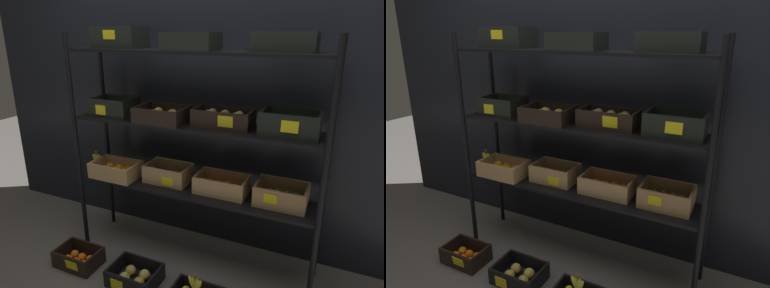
# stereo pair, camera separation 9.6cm
# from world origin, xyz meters

# --- Properties ---
(ground_plane) EXTENTS (10.00, 10.00, 0.00)m
(ground_plane) POSITION_xyz_m (0.00, 0.00, 0.00)
(ground_plane) COLOR #605B56
(storefront_wall) EXTENTS (4.08, 0.12, 2.77)m
(storefront_wall) POSITION_xyz_m (0.00, 0.37, 1.38)
(storefront_wall) COLOR black
(storefront_wall) RESTS_ON ground_plane
(display_rack) EXTENTS (1.79, 0.37, 1.63)m
(display_rack) POSITION_xyz_m (0.00, 0.00, 1.01)
(display_rack) COLOR black
(display_rack) RESTS_ON ground_plane
(crate_ground_tangerine) EXTENTS (0.31, 0.22, 0.13)m
(crate_ground_tangerine) POSITION_xyz_m (-0.70, -0.41, 0.05)
(crate_ground_tangerine) COLOR black
(crate_ground_tangerine) RESTS_ON ground_plane
(crate_ground_apple_gold) EXTENTS (0.33, 0.25, 0.12)m
(crate_ground_apple_gold) POSITION_xyz_m (-0.24, -0.40, 0.05)
(crate_ground_apple_gold) COLOR black
(crate_ground_apple_gold) RESTS_ON ground_plane
(banana_bunch_loose) EXTENTS (0.11, 0.04, 0.14)m
(banana_bunch_loose) POSITION_xyz_m (0.22, -0.43, 0.16)
(banana_bunch_loose) COLOR brown
(banana_bunch_loose) RESTS_ON crate_ground_lemon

